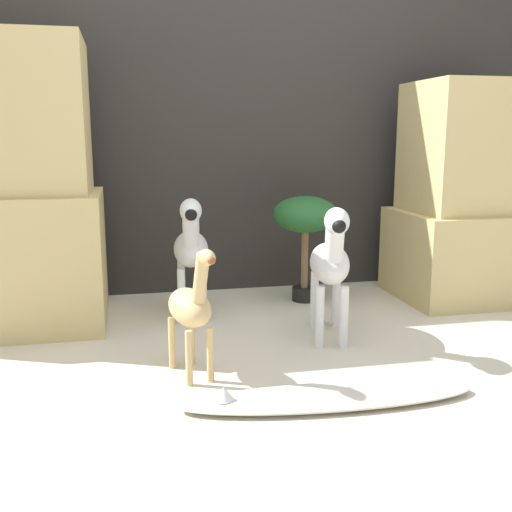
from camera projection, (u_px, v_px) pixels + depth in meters
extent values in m
plane|color=beige|center=(314.00, 374.00, 2.47)|extent=(14.00, 14.00, 0.00)
cube|color=#2D2B28|center=(243.00, 114.00, 3.70)|extent=(6.40, 0.08, 2.20)
cube|color=#D1B775|center=(19.00, 260.00, 3.07)|extent=(0.85, 0.69, 0.68)
cube|color=#D1B775|center=(8.00, 116.00, 2.93)|extent=(0.75, 0.61, 0.76)
cube|color=#D1B775|center=(468.00, 254.00, 3.62)|extent=(0.85, 0.69, 0.53)
cube|color=#D1B775|center=(475.00, 148.00, 3.49)|extent=(0.72, 0.59, 0.75)
cylinder|color=white|center=(344.00, 317.00, 2.76)|extent=(0.04, 0.04, 0.29)
cylinder|color=white|center=(320.00, 317.00, 2.77)|extent=(0.04, 0.04, 0.29)
cylinder|color=white|center=(336.00, 299.00, 3.06)|extent=(0.04, 0.04, 0.29)
cylinder|color=white|center=(314.00, 299.00, 3.07)|extent=(0.04, 0.04, 0.29)
ellipsoid|color=white|center=(329.00, 263.00, 2.87)|extent=(0.28, 0.47, 0.19)
cylinder|color=white|center=(335.00, 241.00, 2.66)|extent=(0.12, 0.16, 0.23)
ellipsoid|color=white|center=(337.00, 221.00, 2.58)|extent=(0.15, 0.22, 0.12)
sphere|color=black|center=(339.00, 226.00, 2.50)|extent=(0.06, 0.06, 0.06)
cube|color=black|center=(335.00, 238.00, 2.66)|extent=(0.04, 0.09, 0.20)
cylinder|color=white|center=(203.00, 296.00, 3.14)|extent=(0.04, 0.04, 0.29)
cylinder|color=white|center=(182.00, 296.00, 3.13)|extent=(0.04, 0.04, 0.29)
cylinder|color=white|center=(201.00, 282.00, 3.44)|extent=(0.04, 0.04, 0.29)
cylinder|color=white|center=(182.00, 282.00, 3.42)|extent=(0.04, 0.04, 0.29)
ellipsoid|color=white|center=(191.00, 249.00, 3.24)|extent=(0.22, 0.45, 0.19)
cylinder|color=white|center=(191.00, 228.00, 3.03)|extent=(0.10, 0.16, 0.23)
ellipsoid|color=white|center=(191.00, 211.00, 2.94)|extent=(0.13, 0.21, 0.12)
sphere|color=black|center=(191.00, 215.00, 2.86)|extent=(0.06, 0.06, 0.06)
cube|color=black|center=(191.00, 226.00, 3.03)|extent=(0.03, 0.09, 0.20)
cylinder|color=tan|center=(210.00, 355.00, 2.38)|extent=(0.03, 0.03, 0.22)
cylinder|color=tan|center=(189.00, 359.00, 2.34)|extent=(0.03, 0.03, 0.22)
cylinder|color=tan|center=(192.00, 339.00, 2.56)|extent=(0.03, 0.03, 0.22)
cylinder|color=tan|center=(172.00, 343.00, 2.52)|extent=(0.03, 0.03, 0.22)
ellipsoid|color=tan|center=(190.00, 307.00, 2.41)|extent=(0.22, 0.32, 0.15)
cylinder|color=tan|center=(200.00, 280.00, 2.28)|extent=(0.08, 0.13, 0.23)
ellipsoid|color=tan|center=(207.00, 257.00, 2.20)|extent=(0.08, 0.11, 0.06)
sphere|color=brown|center=(211.00, 261.00, 2.16)|extent=(0.03, 0.03, 0.03)
cylinder|color=black|center=(304.00, 294.00, 3.57)|extent=(0.14, 0.14, 0.08)
cylinder|color=brown|center=(305.00, 260.00, 3.53)|extent=(0.04, 0.04, 0.33)
ellipsoid|color=#235B28|center=(305.00, 214.00, 3.48)|extent=(0.38, 0.38, 0.21)
ellipsoid|color=silver|center=(329.00, 397.00, 2.21)|extent=(1.13, 0.31, 0.04)
cone|color=white|center=(224.00, 393.00, 2.14)|extent=(0.08, 0.08, 0.05)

